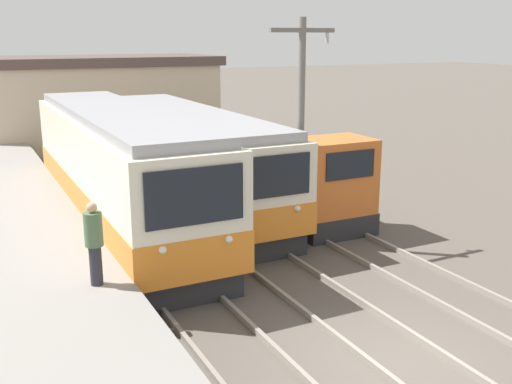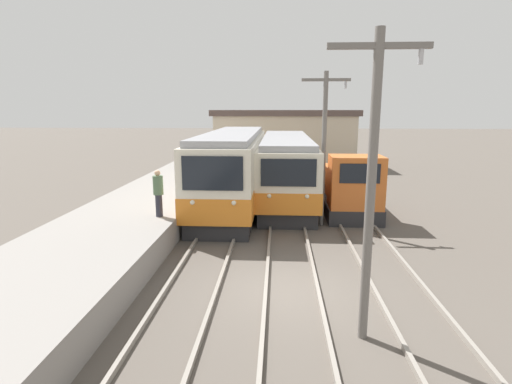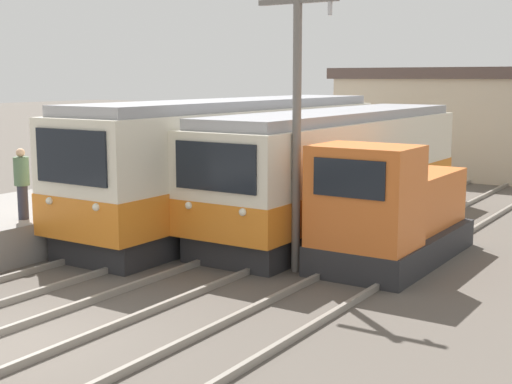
{
  "view_description": "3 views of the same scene",
  "coord_description": "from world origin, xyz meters",
  "px_view_note": "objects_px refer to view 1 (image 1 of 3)",
  "views": [
    {
      "loc": [
        -6.96,
        -7.84,
        6.03
      ],
      "look_at": [
        0.43,
        6.92,
        1.71
      ],
      "focal_mm": 42.0,
      "sensor_mm": 36.0,
      "label": 1
    },
    {
      "loc": [
        -0.21,
        -10.42,
        4.97
      ],
      "look_at": [
        -1.2,
        7.0,
        1.36
      ],
      "focal_mm": 28.0,
      "sensor_mm": 36.0,
      "label": 2
    },
    {
      "loc": [
        9.77,
        -7.46,
        4.48
      ],
      "look_at": [
        0.33,
        7.02,
        1.71
      ],
      "focal_mm": 50.0,
      "sensor_mm": 36.0,
      "label": 3
    }
  ],
  "objects_px": {
    "person_on_platform": "(94,240)",
    "catenary_mast_mid": "(301,125)",
    "commuter_train_left": "(119,175)",
    "shunting_locomotive": "(307,185)",
    "commuter_train_center": "(188,163)"
  },
  "relations": [
    {
      "from": "commuter_train_left",
      "to": "commuter_train_center",
      "type": "relative_size",
      "value": 1.06
    },
    {
      "from": "shunting_locomotive",
      "to": "catenary_mast_mid",
      "type": "height_order",
      "value": "catenary_mast_mid"
    },
    {
      "from": "commuter_train_left",
      "to": "shunting_locomotive",
      "type": "xyz_separation_m",
      "value": [
        5.8,
        -1.86,
        -0.57
      ]
    },
    {
      "from": "shunting_locomotive",
      "to": "commuter_train_left",
      "type": "bearing_deg",
      "value": 162.26
    },
    {
      "from": "catenary_mast_mid",
      "to": "person_on_platform",
      "type": "distance_m",
      "value": 7.11
    },
    {
      "from": "person_on_platform",
      "to": "catenary_mast_mid",
      "type": "bearing_deg",
      "value": 21.6
    },
    {
      "from": "person_on_platform",
      "to": "shunting_locomotive",
      "type": "bearing_deg",
      "value": 29.95
    },
    {
      "from": "commuter_train_left",
      "to": "catenary_mast_mid",
      "type": "relative_size",
      "value": 2.08
    },
    {
      "from": "commuter_train_left",
      "to": "person_on_platform",
      "type": "xyz_separation_m",
      "value": [
        -2.12,
        -6.42,
        0.17
      ]
    },
    {
      "from": "commuter_train_left",
      "to": "catenary_mast_mid",
      "type": "height_order",
      "value": "catenary_mast_mid"
    },
    {
      "from": "commuter_train_center",
      "to": "person_on_platform",
      "type": "xyz_separation_m",
      "value": [
        -4.92,
        -7.76,
        0.31
      ]
    },
    {
      "from": "commuter_train_left",
      "to": "commuter_train_center",
      "type": "distance_m",
      "value": 3.11
    },
    {
      "from": "commuter_train_center",
      "to": "shunting_locomotive",
      "type": "height_order",
      "value": "commuter_train_center"
    },
    {
      "from": "catenary_mast_mid",
      "to": "shunting_locomotive",
      "type": "bearing_deg",
      "value": 53.53
    },
    {
      "from": "catenary_mast_mid",
      "to": "person_on_platform",
      "type": "xyz_separation_m",
      "value": [
        -6.43,
        -2.55,
        -1.62
      ]
    }
  ]
}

